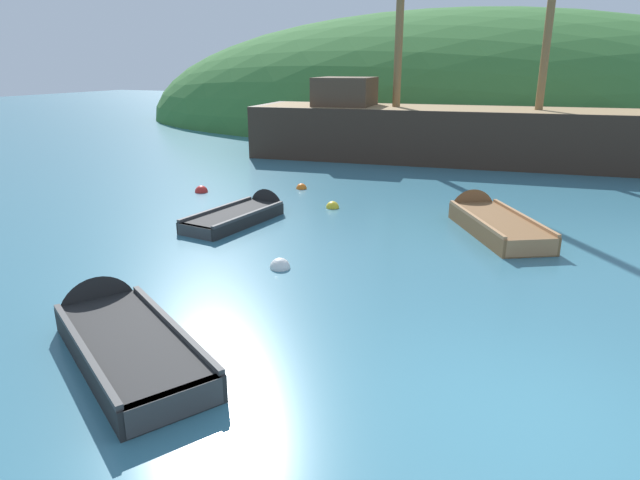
{
  "coord_description": "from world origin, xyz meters",
  "views": [
    {
      "loc": [
        -0.07,
        -5.4,
        3.62
      ],
      "look_at": [
        -4.15,
        4.2,
        0.24
      ],
      "focal_mm": 30.58,
      "sensor_mm": 36.0,
      "label": 1
    }
  ],
  "objects_px": {
    "rowboat_center": "(117,335)",
    "buoy_yellow": "(333,208)",
    "buoy_red": "(201,192)",
    "buoy_orange": "(301,189)",
    "sailing_ship": "(452,141)",
    "rowboat_far": "(249,215)",
    "buoy_white": "(280,268)",
    "rowboat_portside": "(487,221)"
  },
  "relations": [
    {
      "from": "rowboat_center",
      "to": "buoy_yellow",
      "type": "bearing_deg",
      "value": -58.65
    },
    {
      "from": "buoy_red",
      "to": "buoy_orange",
      "type": "distance_m",
      "value": 2.99
    },
    {
      "from": "sailing_ship",
      "to": "buoy_yellow",
      "type": "bearing_deg",
      "value": -106.14
    },
    {
      "from": "rowboat_center",
      "to": "rowboat_far",
      "type": "bearing_deg",
      "value": -44.75
    },
    {
      "from": "rowboat_far",
      "to": "buoy_white",
      "type": "relative_size",
      "value": 8.91
    },
    {
      "from": "rowboat_center",
      "to": "buoy_orange",
      "type": "bearing_deg",
      "value": -48.59
    },
    {
      "from": "rowboat_far",
      "to": "buoy_red",
      "type": "distance_m",
      "value": 3.35
    },
    {
      "from": "buoy_white",
      "to": "buoy_yellow",
      "type": "xyz_separation_m",
      "value": [
        -0.75,
        4.53,
        0.0
      ]
    },
    {
      "from": "sailing_ship",
      "to": "rowboat_portside",
      "type": "xyz_separation_m",
      "value": [
        2.44,
        -8.96,
        -0.64
      ]
    },
    {
      "from": "buoy_white",
      "to": "buoy_orange",
      "type": "xyz_separation_m",
      "value": [
        -2.49,
        6.31,
        0.0
      ]
    },
    {
      "from": "buoy_white",
      "to": "buoy_yellow",
      "type": "distance_m",
      "value": 4.6
    },
    {
      "from": "rowboat_portside",
      "to": "buoy_white",
      "type": "relative_size",
      "value": 9.99
    },
    {
      "from": "sailing_ship",
      "to": "buoy_red",
      "type": "distance_m",
      "value": 10.33
    },
    {
      "from": "sailing_ship",
      "to": "buoy_red",
      "type": "height_order",
      "value": "sailing_ship"
    },
    {
      "from": "sailing_ship",
      "to": "buoy_red",
      "type": "relative_size",
      "value": 48.36
    },
    {
      "from": "buoy_white",
      "to": "buoy_yellow",
      "type": "height_order",
      "value": "buoy_white"
    },
    {
      "from": "buoy_white",
      "to": "buoy_yellow",
      "type": "bearing_deg",
      "value": 99.45
    },
    {
      "from": "rowboat_far",
      "to": "buoy_red",
      "type": "height_order",
      "value": "rowboat_far"
    },
    {
      "from": "buoy_red",
      "to": "buoy_orange",
      "type": "height_order",
      "value": "buoy_red"
    },
    {
      "from": "buoy_red",
      "to": "buoy_orange",
      "type": "xyz_separation_m",
      "value": [
        2.54,
        1.58,
        0.0
      ]
    },
    {
      "from": "sailing_ship",
      "to": "rowboat_far",
      "type": "relative_size",
      "value": 5.43
    },
    {
      "from": "rowboat_far",
      "to": "buoy_orange",
      "type": "xyz_separation_m",
      "value": [
        -0.2,
        3.51,
        -0.08
      ]
    },
    {
      "from": "sailing_ship",
      "to": "rowboat_center",
      "type": "bearing_deg",
      "value": -101.32
    },
    {
      "from": "rowboat_portside",
      "to": "buoy_yellow",
      "type": "distance_m",
      "value": 3.98
    },
    {
      "from": "rowboat_portside",
      "to": "rowboat_center",
      "type": "bearing_deg",
      "value": 122.89
    },
    {
      "from": "rowboat_center",
      "to": "buoy_white",
      "type": "xyz_separation_m",
      "value": [
        0.73,
        3.42,
        -0.12
      ]
    },
    {
      "from": "buoy_yellow",
      "to": "sailing_ship",
      "type": "bearing_deg",
      "value": 80.0
    },
    {
      "from": "sailing_ship",
      "to": "rowboat_portside",
      "type": "height_order",
      "value": "sailing_ship"
    },
    {
      "from": "rowboat_portside",
      "to": "buoy_red",
      "type": "xyz_separation_m",
      "value": [
        -8.24,
        0.46,
        -0.13
      ]
    },
    {
      "from": "buoy_white",
      "to": "buoy_red",
      "type": "distance_m",
      "value": 6.91
    },
    {
      "from": "buoy_white",
      "to": "rowboat_portside",
      "type": "bearing_deg",
      "value": 53.05
    },
    {
      "from": "sailing_ship",
      "to": "buoy_orange",
      "type": "relative_size",
      "value": 58.08
    },
    {
      "from": "rowboat_far",
      "to": "rowboat_portside",
      "type": "xyz_separation_m",
      "value": [
        5.51,
        1.47,
        0.05
      ]
    },
    {
      "from": "sailing_ship",
      "to": "rowboat_center",
      "type": "relative_size",
      "value": 4.94
    },
    {
      "from": "buoy_white",
      "to": "buoy_red",
      "type": "relative_size",
      "value": 1.0
    },
    {
      "from": "buoy_yellow",
      "to": "buoy_red",
      "type": "height_order",
      "value": "buoy_red"
    },
    {
      "from": "buoy_red",
      "to": "buoy_yellow",
      "type": "bearing_deg",
      "value": -2.7
    },
    {
      "from": "buoy_yellow",
      "to": "buoy_orange",
      "type": "xyz_separation_m",
      "value": [
        -1.73,
        1.78,
        0.0
      ]
    },
    {
      "from": "sailing_ship",
      "to": "rowboat_far",
      "type": "distance_m",
      "value": 10.9
    },
    {
      "from": "buoy_yellow",
      "to": "buoy_white",
      "type": "bearing_deg",
      "value": -80.55
    },
    {
      "from": "rowboat_far",
      "to": "buoy_red",
      "type": "relative_size",
      "value": 8.9
    },
    {
      "from": "buoy_white",
      "to": "buoy_red",
      "type": "xyz_separation_m",
      "value": [
        -5.03,
        4.74,
        0.0
      ]
    }
  ]
}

